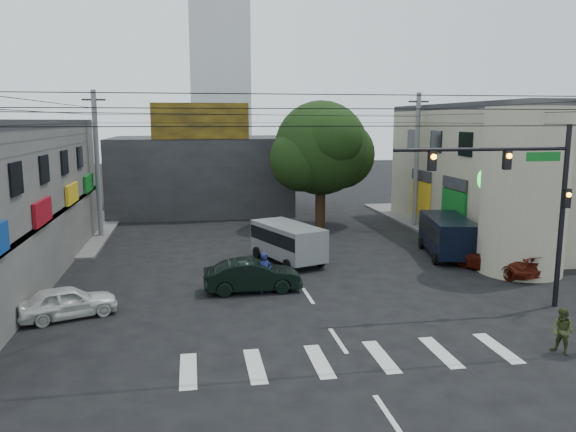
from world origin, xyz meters
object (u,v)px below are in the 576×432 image
object	(u,v)px
white_compact	(67,302)
silver_minivan	(288,244)
traffic_gantry	(525,188)
utility_pole_far_left	(97,165)
dark_sedan	(252,276)
pedestrian_olive	(563,331)
traffic_officer	(265,273)
utility_pole_far_right	(416,161)
maroon_sedan	(498,260)
navy_van	(447,237)
street_tree	(321,148)

from	to	relation	value
white_compact	silver_minivan	distance (m)	11.77
traffic_gantry	silver_minivan	world-z (taller)	traffic_gantry
utility_pole_far_left	white_compact	size ratio (longest dim) A/B	2.37
dark_sedan	pedestrian_olive	xyz separation A→B (m)	(9.02, -8.29, 0.05)
traffic_officer	utility_pole_far_right	bearing A→B (deg)	26.11
maroon_sedan	navy_van	world-z (taller)	navy_van
pedestrian_olive	street_tree	bearing A→B (deg)	161.36
utility_pole_far_right	white_compact	size ratio (longest dim) A/B	2.37
maroon_sedan	pedestrian_olive	xyz separation A→B (m)	(-3.13, -9.23, 0.10)
utility_pole_far_left	navy_van	size ratio (longest dim) A/B	1.62
utility_pole_far_right	pedestrian_olive	xyz separation A→B (m)	(-3.73, -21.23, -3.85)
navy_van	traffic_officer	xyz separation A→B (m)	(-10.66, -4.78, -0.21)
white_compact	silver_minivan	bearing A→B (deg)	-75.61
traffic_officer	pedestrian_olive	bearing A→B (deg)	-64.45
maroon_sedan	silver_minivan	bearing A→B (deg)	-41.63
maroon_sedan	pedestrian_olive	distance (m)	9.74
street_tree	traffic_officer	size ratio (longest dim) A/B	4.99
navy_van	silver_minivan	bearing A→B (deg)	100.96
traffic_officer	dark_sedan	bearing A→B (deg)	131.84
navy_van	maroon_sedan	bearing A→B (deg)	-152.96
silver_minivan	navy_van	bearing A→B (deg)	-111.97
utility_pole_far_left	pedestrian_olive	world-z (taller)	utility_pole_far_left
utility_pole_far_right	white_compact	distance (m)	25.34
street_tree	traffic_officer	bearing A→B (deg)	-111.98
street_tree	traffic_gantry	world-z (taller)	street_tree
dark_sedan	white_compact	size ratio (longest dim) A/B	1.09
white_compact	navy_van	xyz separation A→B (m)	(18.42, 6.62, 0.46)
white_compact	traffic_officer	bearing A→B (deg)	-97.40
utility_pole_far_right	traffic_officer	xyz separation A→B (m)	(-12.23, -13.21, -3.73)
traffic_gantry	silver_minivan	distance (m)	12.25
utility_pole_far_right	traffic_officer	world-z (taller)	utility_pole_far_right
navy_van	traffic_officer	distance (m)	11.69
utility_pole_far_right	traffic_officer	size ratio (longest dim) A/B	5.27
pedestrian_olive	navy_van	bearing A→B (deg)	144.69
utility_pole_far_right	dark_sedan	bearing A→B (deg)	-134.57
utility_pole_far_right	dark_sedan	distance (m)	18.58
navy_van	white_compact	bearing A→B (deg)	121.70
white_compact	pedestrian_olive	bearing A→B (deg)	-131.59
white_compact	utility_pole_far_right	bearing A→B (deg)	-73.79
utility_pole_far_left	white_compact	distance (m)	15.60
dark_sedan	pedestrian_olive	size ratio (longest dim) A/B	2.83
street_tree	utility_pole_far_right	world-z (taller)	utility_pole_far_right
utility_pole_far_left	maroon_sedan	size ratio (longest dim) A/B	1.92
traffic_gantry	white_compact	xyz separation A→B (m)	(-17.31, 1.95, -4.22)
dark_sedan	white_compact	distance (m)	7.54
street_tree	maroon_sedan	world-z (taller)	street_tree
utility_pole_far_left	traffic_officer	world-z (taller)	utility_pole_far_left
dark_sedan	navy_van	size ratio (longest dim) A/B	0.74
street_tree	traffic_officer	world-z (taller)	street_tree
white_compact	traffic_gantry	bearing A→B (deg)	-117.20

